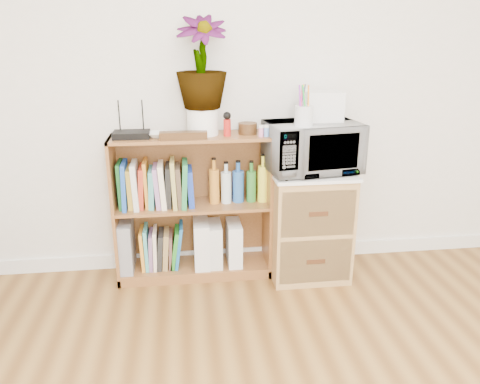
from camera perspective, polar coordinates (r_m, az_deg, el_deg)
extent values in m
cube|color=white|center=(3.37, 0.43, -7.56)|extent=(4.00, 0.02, 0.10)
cube|color=brown|center=(3.05, -5.73, -1.89)|extent=(1.00, 0.30, 0.95)
cube|color=#9E7542|center=(3.13, 8.25, -3.90)|extent=(0.50, 0.45, 0.70)
imported|color=silver|center=(2.96, 8.78, 5.43)|extent=(0.61, 0.46, 0.31)
cylinder|color=silver|center=(2.79, 7.78, 9.16)|extent=(0.11, 0.11, 0.12)
cube|color=silver|center=(3.00, 10.00, 10.30)|extent=(0.23, 0.19, 0.18)
cube|color=black|center=(2.91, -13.08, 6.84)|extent=(0.22, 0.15, 0.04)
imported|color=silver|center=(2.89, -9.91, 6.89)|extent=(0.13, 0.13, 0.03)
cylinder|color=white|center=(2.93, -4.56, 8.56)|extent=(0.19, 0.19, 0.16)
imported|color=#367F32|center=(2.88, -4.75, 15.46)|extent=(0.30, 0.30, 0.54)
cube|color=#39210F|center=(2.82, -6.92, 6.86)|extent=(0.28, 0.07, 0.05)
cylinder|color=#B21B15|center=(2.88, -1.58, 7.84)|extent=(0.05, 0.05, 0.10)
cylinder|color=#321E0D|center=(2.95, 0.93, 7.77)|extent=(0.12, 0.12, 0.07)
cube|color=#CF7397|center=(2.87, 3.23, 7.34)|extent=(0.12, 0.04, 0.06)
cube|color=gray|center=(3.17, -13.76, -6.25)|extent=(0.10, 0.26, 0.33)
cube|color=silver|center=(3.14, -4.73, -6.17)|extent=(0.10, 0.25, 0.31)
cube|color=silver|center=(3.15, -3.13, -6.29)|extent=(0.09, 0.23, 0.29)
cube|color=white|center=(3.16, -0.74, -6.17)|extent=(0.09, 0.23, 0.29)
cube|color=#1B6828|center=(3.02, -14.37, 0.81)|extent=(0.02, 0.20, 0.29)
cube|color=#1C4AAD|center=(3.02, -13.84, 0.89)|extent=(0.03, 0.20, 0.30)
cube|color=gold|center=(3.02, -13.22, 0.54)|extent=(0.03, 0.20, 0.26)
cube|color=silver|center=(3.01, -12.59, 0.91)|extent=(0.04, 0.20, 0.29)
cube|color=#B6341F|center=(3.01, -11.89, 0.63)|extent=(0.04, 0.20, 0.26)
cube|color=orange|center=(3.00, -11.34, 0.98)|extent=(0.03, 0.20, 0.30)
cube|color=teal|center=(3.01, -10.72, 0.54)|extent=(0.04, 0.20, 0.25)
cube|color=#996EA5|center=(3.01, -10.07, 0.73)|extent=(0.04, 0.20, 0.26)
cube|color=#FBE6C3|center=(3.00, -9.42, 0.92)|extent=(0.05, 0.20, 0.28)
cube|color=#242424|center=(3.00, -8.71, 0.77)|extent=(0.04, 0.20, 0.26)
cube|color=tan|center=(2.99, -8.08, 1.21)|extent=(0.04, 0.20, 0.31)
cube|color=#4F3D2D|center=(3.00, -7.44, 0.83)|extent=(0.04, 0.20, 0.26)
cube|color=#228243|center=(3.00, -6.80, 1.12)|extent=(0.05, 0.20, 0.29)
cube|color=#1C37A8|center=(3.00, -6.07, 0.67)|extent=(0.04, 0.20, 0.24)
cylinder|color=#C67B25|center=(3.00, -3.17, 1.26)|extent=(0.07, 0.07, 0.29)
cylinder|color=silver|center=(3.01, -1.69, 1.07)|extent=(0.07, 0.07, 0.26)
cylinder|color=#255DB0|center=(3.02, -0.20, 1.15)|extent=(0.07, 0.07, 0.27)
cylinder|color=#2E7D2D|center=(3.03, 1.41, 1.18)|extent=(0.06, 0.06, 0.26)
cylinder|color=yellow|center=(3.04, 2.80, 1.64)|extent=(0.07, 0.07, 0.31)
cylinder|color=silver|center=(3.05, 4.29, 1.79)|extent=(0.07, 0.07, 0.32)
cube|color=orange|center=(3.17, -11.75, -6.74)|extent=(0.03, 0.19, 0.27)
cube|color=teal|center=(3.17, -11.29, -6.58)|extent=(0.03, 0.19, 0.28)
cube|color=slate|center=(3.17, -10.76, -6.88)|extent=(0.03, 0.19, 0.24)
cube|color=beige|center=(3.17, -10.27, -6.68)|extent=(0.03, 0.19, 0.27)
cube|color=black|center=(3.17, -9.68, -6.87)|extent=(0.05, 0.19, 0.24)
cube|color=olive|center=(3.17, -9.02, -6.80)|extent=(0.05, 0.19, 0.25)
cube|color=brown|center=(3.17, -8.45, -6.90)|extent=(0.03, 0.19, 0.23)
cube|color=#248323|center=(3.16, -7.95, -6.67)|extent=(0.07, 0.19, 0.26)
cube|color=#195C9A|center=(3.15, -7.47, -6.38)|extent=(0.06, 0.19, 0.29)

